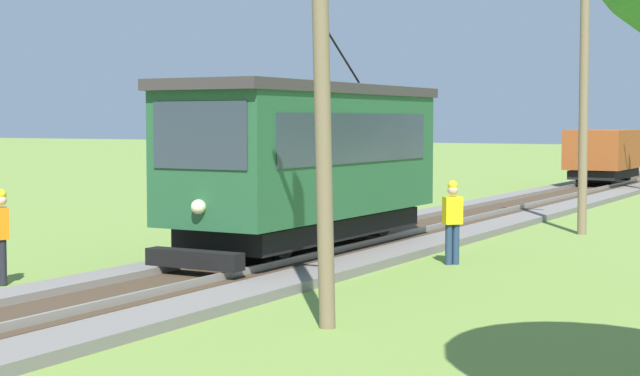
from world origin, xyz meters
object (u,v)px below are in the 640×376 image
(utility_pole_near_tram, at_px, (321,49))
(track_worker, at_px, (1,232))
(freight_car, at_px, (605,154))
(second_worker, at_px, (452,218))
(utility_pole_mid, at_px, (584,71))
(red_tram, at_px, (308,159))

(utility_pole_near_tram, distance_m, track_worker, 7.78)
(freight_car, distance_m, track_worker, 32.47)
(second_worker, bearing_deg, utility_pole_mid, -52.13)
(red_tram, relative_size, freight_car, 1.64)
(utility_pole_near_tram, height_order, utility_pole_mid, utility_pole_mid)
(utility_pole_near_tram, relative_size, second_worker, 4.44)
(track_worker, bearing_deg, utility_pole_near_tram, 120.76)
(utility_pole_near_tram, xyz_separation_m, second_worker, (-0.88, 7.25, -3.07))
(red_tram, xyz_separation_m, track_worker, (-3.16, -5.83, -1.21))
(red_tram, xyz_separation_m, freight_car, (-0.00, 26.48, -0.64))
(utility_pole_near_tram, bearing_deg, track_worker, 174.70)
(red_tram, bearing_deg, utility_pole_near_tram, -58.63)
(red_tram, distance_m, second_worker, 3.39)
(second_worker, bearing_deg, red_tram, 58.82)
(second_worker, bearing_deg, freight_car, -38.14)
(utility_pole_near_tram, height_order, second_worker, utility_pole_near_tram)
(freight_car, bearing_deg, red_tram, -89.99)
(utility_pole_mid, bearing_deg, utility_pole_near_tram, -90.00)
(red_tram, bearing_deg, utility_pole_mid, 62.97)
(utility_pole_mid, relative_size, track_worker, 4.76)
(utility_pole_mid, distance_m, track_worker, 15.70)
(utility_pole_mid, relative_size, second_worker, 4.76)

